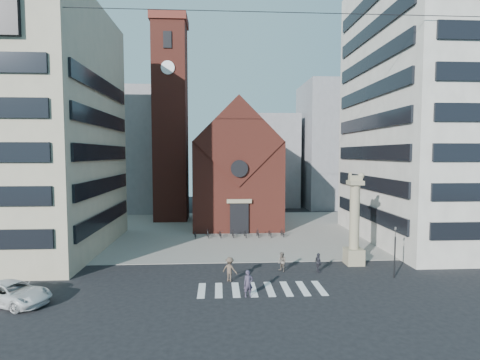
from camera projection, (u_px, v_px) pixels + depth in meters
name	position (u px, v px, depth m)	size (l,w,h in m)	color
ground	(251.00, 277.00, 31.62)	(120.00, 120.00, 0.00)	black
piazza	(238.00, 230.00, 50.54)	(46.00, 30.00, 0.05)	gray
zebra_crossing	(261.00, 289.00, 28.66)	(10.20, 3.20, 0.01)	white
church	(236.00, 170.00, 55.99)	(12.00, 16.65, 18.00)	maroon
campanile	(171.00, 119.00, 57.81)	(5.50, 5.50, 31.20)	maroon
building_left	(15.00, 129.00, 39.25)	(18.00, 20.00, 26.00)	tan
building_right	(445.00, 106.00, 43.87)	(18.00, 22.00, 32.00)	beige
bg_block_left	(125.00, 150.00, 69.50)	(16.00, 14.00, 22.00)	gray
bg_block_mid	(261.00, 161.00, 76.16)	(14.00, 12.00, 18.00)	gray
bg_block_right	(343.00, 146.00, 73.91)	(16.00, 14.00, 24.00)	gray
lion_column	(354.00, 228.00, 34.96)	(1.63, 1.60, 8.68)	#9C9171
traffic_light	(395.00, 251.00, 31.17)	(0.13, 0.16, 4.30)	black
white_car	(12.00, 293.00, 25.81)	(2.54, 5.52, 1.53)	silver
pedestrian_0	(248.00, 284.00, 27.13)	(0.71, 0.46, 1.94)	#3A3245
pedestrian_1	(282.00, 262.00, 32.96)	(0.83, 0.65, 1.71)	#665B51
pedestrian_2	(318.00, 263.00, 32.74)	(1.00, 0.42, 1.70)	#27262E
pedestrian_3	(230.00, 269.00, 30.44)	(1.28, 0.74, 1.98)	#4A3C31
scooter_0	(195.00, 234.00, 46.05)	(0.59, 1.68, 0.88)	black
scooter_1	(208.00, 234.00, 46.13)	(0.46, 1.63, 0.98)	black
scooter_2	(220.00, 234.00, 46.23)	(0.59, 1.68, 0.88)	black
scooter_3	(233.00, 233.00, 46.32)	(0.46, 1.63, 0.98)	black
scooter_4	(245.00, 234.00, 46.41)	(0.59, 1.68, 0.88)	black
scooter_5	(258.00, 233.00, 46.50)	(0.46, 1.63, 0.98)	black
scooter_6	(270.00, 233.00, 46.59)	(0.59, 1.68, 0.88)	black
scooter_7	(282.00, 233.00, 46.68)	(0.46, 1.63, 0.98)	black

